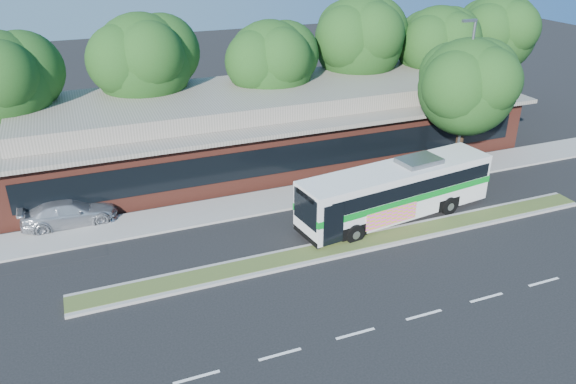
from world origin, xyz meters
name	(u,v)px	position (x,y,z in m)	size (l,w,h in m)	color
ground	(362,252)	(0.00, 0.00, 0.00)	(120.00, 120.00, 0.00)	black
median_strip	(356,244)	(0.00, 0.60, 0.07)	(26.00, 1.10, 0.15)	#425223
sidewalk	(307,194)	(0.00, 6.40, 0.06)	(44.00, 2.60, 0.12)	gray
plaza_building	(267,124)	(0.00, 12.99, 2.13)	(33.20, 11.20, 4.45)	#5C271D
lamp_post	(465,94)	(9.56, 6.00, 4.90)	(0.93, 0.18, 9.07)	slate
tree_bg_a	(7,79)	(-14.58, 15.14, 5.87)	(6.47, 5.80, 8.63)	black
tree_bg_b	(149,59)	(-6.57, 16.14, 6.14)	(6.69, 6.00, 9.00)	black
tree_bg_c	(275,61)	(1.40, 15.13, 5.59)	(6.24, 5.60, 8.26)	black
tree_bg_d	(364,38)	(8.45, 16.15, 6.42)	(6.91, 6.20, 9.37)	black
tree_bg_e	(442,44)	(14.42, 15.14, 5.74)	(6.47, 5.80, 8.50)	black
tree_bg_f	(499,32)	(20.43, 16.14, 6.06)	(6.69, 6.00, 8.92)	black
transit_bus	(397,188)	(3.19, 2.41, 1.68)	(10.95, 3.71, 3.02)	silver
sedan	(69,212)	(-12.43, 7.80, 0.67)	(1.88, 4.63, 1.34)	#B8BAC0
sidewalk_tree	(472,84)	(10.23, 6.33, 5.37)	(6.22, 5.58, 8.02)	black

